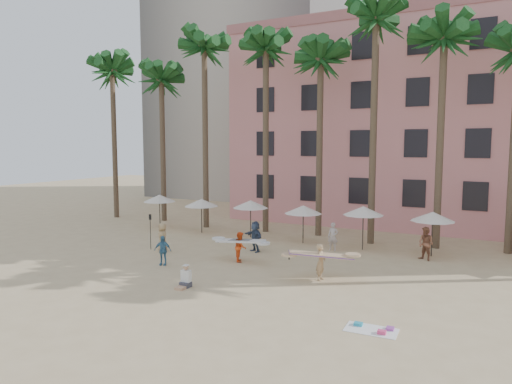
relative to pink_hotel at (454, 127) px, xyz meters
name	(u,v)px	position (x,y,z in m)	size (l,w,h in m)	color
ground	(214,303)	(-7.00, -26.00, -8.00)	(120.00, 120.00, 0.00)	#D1B789
pink_hotel	(454,127)	(0.00, 0.00, 0.00)	(35.00, 14.00, 16.00)	pink
palm_row	(340,48)	(-6.49, -11.00, 4.97)	(44.40, 5.40, 16.30)	brown
umbrella_row	(276,206)	(-10.00, -13.50, -5.67)	(22.50, 2.70, 2.73)	#332B23
beach_towel	(373,329)	(-0.53, -25.75, -7.97)	(1.83, 1.06, 0.14)	white
carrier_yellow	(321,260)	(-4.17, -20.90, -7.00)	(3.06, 2.02, 1.77)	tan
carrier_white	(240,246)	(-9.35, -19.58, -7.10)	(2.84, 1.02, 1.67)	#FF571A
beachgoers	(277,240)	(-8.12, -17.31, -7.09)	(15.60, 8.49, 1.90)	#91563C
paddle	(150,227)	(-15.72, -19.63, -6.59)	(0.18, 0.04, 2.23)	black
seated_man	(185,280)	(-9.30, -24.81, -7.65)	(0.45, 0.79, 1.03)	#3F3F4C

